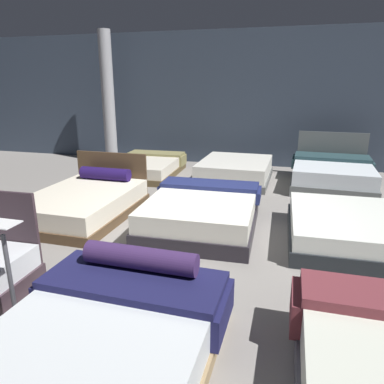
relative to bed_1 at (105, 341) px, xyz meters
The scene contains 11 objects.
ground_plane 2.63m from the bed_1, 88.84° to the left, with size 18.00×18.00×0.02m, color gray.
showroom_back_wall 7.88m from the bed_1, 89.61° to the left, with size 18.00×0.06×3.50m, color #333D4C.
bed_1 is the anchor object (origin of this frame).
bed_3 3.59m from the bed_1, 123.87° to the left, with size 1.56×2.19×0.91m.
bed_4 2.95m from the bed_1, 89.00° to the left, with size 1.72×1.99×0.56m.
bed_5 3.68m from the bed_1, 53.89° to the left, with size 1.67×1.94×0.42m.
bed_6 6.29m from the bed_1, 109.05° to the left, with size 1.53×2.09×0.43m.
bed_7 5.94m from the bed_1, 88.91° to the left, with size 1.62×1.95×0.48m.
bed_8 6.40m from the bed_1, 69.77° to the left, with size 1.77×2.06×1.07m.
price_sign 1.04m from the bed_1, 169.04° to the left, with size 0.28×0.24×1.04m.
support_pillar 7.98m from the bed_1, 117.00° to the left, with size 0.33×0.33×3.50m, color #99999E.
Camera 1 is at (1.22, -4.69, 2.15)m, focal length 33.48 mm.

